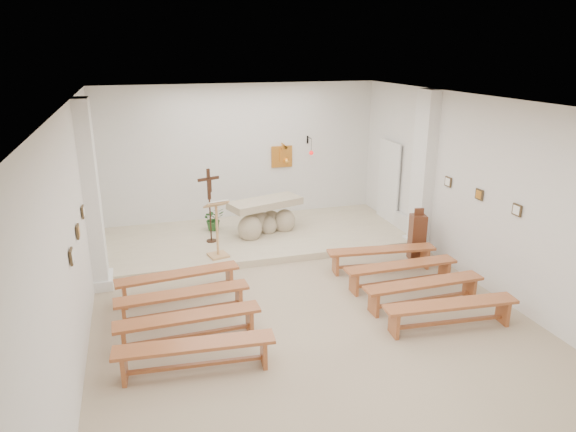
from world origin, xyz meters
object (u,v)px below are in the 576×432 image
object	(u,v)px
bench_left_second	(183,299)
altar	(265,219)
lectern	(217,228)
bench_left_third	(189,322)
donation_pedestal	(417,237)
crucifix_stand	(210,200)
bench_right_front	(381,254)
bench_left_front	(178,279)
bench_right_fourth	(451,309)
bench_left_fourth	(195,351)
bench_right_third	(424,288)
bench_right_second	(401,270)

from	to	relation	value
bench_left_second	altar	bearing A→B (deg)	52.79
lectern	bench_left_third	distance (m)	3.09
altar	donation_pedestal	distance (m)	3.50
crucifix_stand	bench_right_front	bearing A→B (deg)	-55.71
bench_left_front	bench_left_second	world-z (taller)	same
lectern	bench_right_fourth	distance (m)	4.85
bench_left_second	bench_left_fourth	xyz separation A→B (m)	(0.00, -1.61, 0.00)
altar	lectern	xyz separation A→B (m)	(-1.29, -1.14, 0.28)
bench_left_front	bench_right_fourth	size ratio (longest dim) A/B	1.00
bench_left_fourth	bench_left_third	bearing A→B (deg)	95.01
bench_left_front	altar	bearing A→B (deg)	41.52
bench_left_second	bench_right_third	xyz separation A→B (m)	(4.03, -0.80, 0.00)
lectern	donation_pedestal	distance (m)	4.20
bench_right_second	bench_left_fourth	xyz separation A→B (m)	(-4.03, -1.61, 0.00)
bench_left_fourth	bench_right_fourth	distance (m)	4.03
crucifix_stand	donation_pedestal	world-z (taller)	crucifix_stand
donation_pedestal	bench_right_front	size ratio (longest dim) A/B	0.51
bench_right_second	bench_left_fourth	bearing A→B (deg)	-158.28
altar	bench_right_front	world-z (taller)	altar
bench_left_second	bench_right_third	distance (m)	4.11
bench_left_front	bench_left_third	world-z (taller)	same
altar	bench_left_front	distance (m)	3.31
donation_pedestal	bench_right_second	world-z (taller)	donation_pedestal
altar	donation_pedestal	bearing A→B (deg)	-54.85
crucifix_stand	bench_right_third	distance (m)	4.99
crucifix_stand	bench_left_fourth	distance (m)	4.80
bench_right_second	altar	bearing A→B (deg)	118.91
lectern	bench_left_front	xyz separation A→B (m)	(-0.94, -1.30, -0.42)
altar	bench_right_fourth	xyz separation A→B (m)	(1.79, -4.85, -0.14)
bench_right_third	altar	bearing A→B (deg)	113.17
bench_right_front	bench_right_second	distance (m)	0.80
bench_right_front	bench_right_fourth	distance (m)	2.41
bench_right_second	bench_right_fourth	xyz separation A→B (m)	(0.00, -1.61, 0.00)
bench_left_third	bench_right_second	bearing A→B (deg)	9.99
bench_right_front	bench_right_fourth	xyz separation A→B (m)	(0.00, -2.41, 0.00)
bench_right_front	bench_left_second	world-z (taller)	same
donation_pedestal	bench_left_second	bearing A→B (deg)	-156.16
altar	bench_left_front	bearing A→B (deg)	-149.86
crucifix_stand	bench_left_second	xyz separation A→B (m)	(-0.94, -3.03, -0.77)
donation_pedestal	bench_left_front	size ratio (longest dim) A/B	0.51
bench_left_second	bench_left_third	distance (m)	0.80
bench_right_fourth	bench_right_second	bearing A→B (deg)	95.08
bench_right_second	bench_left_third	bearing A→B (deg)	-168.75
bench_left_second	bench_right_third	world-z (taller)	same
altar	bench_left_front	world-z (taller)	altar
donation_pedestal	bench_left_fourth	xyz separation A→B (m)	(-5.01, -2.72, -0.15)
bench_right_second	bench_right_third	world-z (taller)	same
lectern	bench_left_front	world-z (taller)	lectern
lectern	bench_left_front	size ratio (longest dim) A/B	0.57
bench_right_front	bench_left_second	bearing A→B (deg)	-161.73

